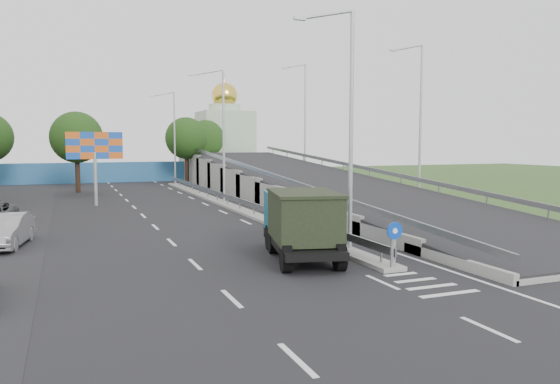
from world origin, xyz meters
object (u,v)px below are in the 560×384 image
lamp_post_mid (221,128)px  dump_truck (300,220)px  sign_bollard (394,245)px  lamp_post_near (347,117)px  lamp_post_far (173,132)px  parked_car_b (5,231)px  church (225,138)px  billboard (95,150)px

lamp_post_mid → dump_truck: (-2.27, -20.28, -4.25)m
sign_bollard → lamp_post_near: (0.11, 3.83, 4.77)m
lamp_post_far → parked_car_b: size_ratio=2.19×
sign_bollard → lamp_post_mid: bearing=89.7°
lamp_post_far → church: church is taller
billboard → parked_car_b: size_ratio=1.20×
parked_car_b → church: bearing=73.4°
sign_bollard → lamp_post_mid: (0.11, 23.83, 4.77)m
lamp_post_near → lamp_post_far: same height
lamp_post_near → lamp_post_mid: size_ratio=1.00×
dump_truck → parked_car_b: size_ratio=1.47×
lamp_post_mid → lamp_post_far: bearing=90.0°
sign_bollard → parked_car_b: size_ratio=0.36×
lamp_post_near → parked_car_b: lamp_post_near is taller
parked_car_b → lamp_post_far: bearing=77.5°
sign_bollard → billboard: bearing=109.2°
lamp_post_mid → billboard: size_ratio=1.83×
billboard → dump_truck: (6.84, -22.28, -2.62)m
sign_bollard → lamp_post_near: bearing=88.4°
lamp_post_mid → lamp_post_far: size_ratio=1.00×
lamp_post_far → billboard: bearing=-116.8°
lamp_post_mid → parked_car_b: bearing=-136.1°
lamp_post_far → church: (9.89, 14.00, -0.50)m
billboard → parked_car_b: (-4.69, -15.29, -3.43)m
lamp_post_far → church: size_ratio=0.73×
dump_truck → lamp_post_far: bearing=99.7°
lamp_post_near → dump_truck: 4.82m
church → billboard: size_ratio=2.51×
lamp_post_near → lamp_post_far: size_ratio=1.00×
parked_car_b → lamp_post_near: bearing=-16.0°
lamp_post_near → lamp_post_mid: 20.00m
sign_bollard → lamp_post_mid: size_ratio=0.17×
sign_bollard → lamp_post_far: size_ratio=0.17×
church → dump_truck: (-12.16, -54.28, -3.75)m
dump_truck → lamp_post_near: bearing=20.0°
church → parked_car_b: church is taller
parked_car_b → billboard: bearing=82.9°
lamp_post_mid → lamp_post_far: same height
lamp_post_near → parked_car_b: (-13.80, 6.71, -5.05)m
lamp_post_far → parked_car_b: (-13.80, -33.29, -5.05)m
parked_car_b → sign_bollard: bearing=-27.6°
lamp_post_near → dump_truck: bearing=-173.0°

